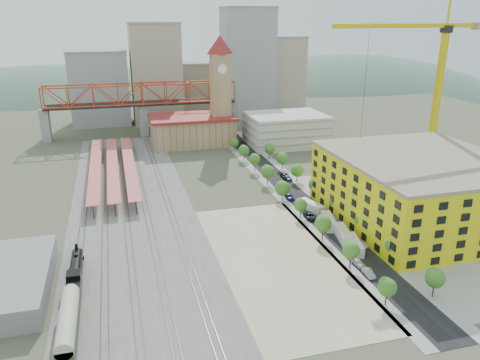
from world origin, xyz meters
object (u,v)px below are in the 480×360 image
object	(u,v)px
site_trailer_b	(343,235)
site_trailer_c	(329,222)
tower_crane	(431,73)
site_trailer_a	(354,245)
coach	(68,324)
clock_tower	(220,80)
locomotive	(75,274)
car_0	(358,262)
construction_building	(420,189)
site_trailer_d	(312,206)

from	to	relation	value
site_trailer_b	site_trailer_c	bearing A→B (deg)	101.53
tower_crane	site_trailer_a	bearing A→B (deg)	-139.34
coach	clock_tower	bearing A→B (deg)	65.84
locomotive	site_trailer_c	world-z (taller)	locomotive
coach	site_trailer_b	xyz separation A→B (m)	(66.00, 23.51, -1.71)
site_trailer_b	site_trailer_c	world-z (taller)	site_trailer_b
clock_tower	tower_crane	distance (m)	90.71
site_trailer_a	site_trailer_b	world-z (taller)	site_trailer_b
locomotive	car_0	xyz separation A→B (m)	(63.00, -9.45, -1.30)
car_0	construction_building	bearing A→B (deg)	28.44
clock_tower	site_trailer_d	xyz separation A→B (m)	(8.00, -85.46, -27.41)
tower_crane	site_trailer_a	size ratio (longest dim) A/B	6.32
car_0	locomotive	bearing A→B (deg)	166.56
coach	tower_crane	bearing A→B (deg)	26.91
construction_building	coach	size ratio (longest dim) A/B	2.73
tower_crane	site_trailer_b	world-z (taller)	tower_crane
site_trailer_a	coach	bearing A→B (deg)	-151.58
tower_crane	site_trailer_c	size ratio (longest dim) A/B	6.30
clock_tower	tower_crane	xyz separation A→B (m)	(53.44, -72.71, 9.25)
coach	construction_building	bearing A→B (deg)	17.65
site_trailer_d	car_0	world-z (taller)	site_trailer_d
locomotive	coach	distance (m)	19.68
locomotive	coach	world-z (taller)	coach
site_trailer_c	car_0	distance (m)	22.17
coach	car_0	distance (m)	63.86
site_trailer_d	car_0	size ratio (longest dim) A/B	2.06
tower_crane	site_trailer_d	bearing A→B (deg)	-164.32
site_trailer_a	site_trailer_d	bearing A→B (deg)	103.54
site_trailer_a	site_trailer_b	xyz separation A→B (m)	(0.00, 5.97, 0.06)
tower_crane	site_trailer_c	distance (m)	63.25
site_trailer_b	construction_building	bearing A→B (deg)	24.04
construction_building	tower_crane	distance (m)	44.01
site_trailer_d	construction_building	bearing A→B (deg)	-44.91
construction_building	site_trailer_b	world-z (taller)	construction_building
clock_tower	tower_crane	size ratio (longest dim) A/B	0.85
tower_crane	site_trailer_c	xyz separation A→B (m)	(-45.44, -24.41, -36.61)
tower_crane	site_trailer_c	world-z (taller)	tower_crane
locomotive	site_trailer_b	bearing A→B (deg)	3.35
site_trailer_c	site_trailer_d	distance (m)	11.65
site_trailer_b	car_0	world-z (taller)	site_trailer_b
car_0	site_trailer_a	bearing A→B (deg)	62.88
construction_building	tower_crane	world-z (taller)	tower_crane
construction_building	site_trailer_c	distance (m)	27.38
tower_crane	site_trailer_a	world-z (taller)	tower_crane
clock_tower	site_trailer_c	bearing A→B (deg)	-85.29
construction_building	site_trailer_b	bearing A→B (deg)	-167.49
coach	car_0	bearing A→B (deg)	9.19
construction_building	site_trailer_c	xyz separation A→B (m)	(-26.00, 2.88, -8.07)
coach	site_trailer_a	world-z (taller)	coach
site_trailer_b	site_trailer_c	distance (m)	8.65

